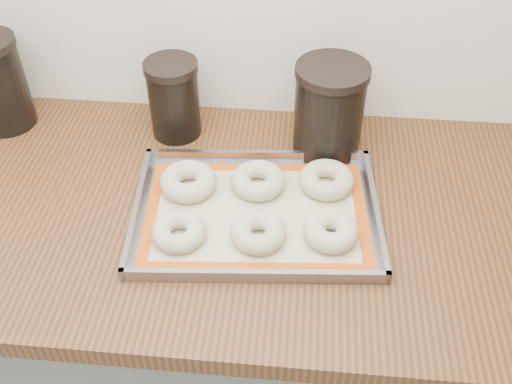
# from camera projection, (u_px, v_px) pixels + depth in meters

# --- Properties ---
(cabinet) EXTENTS (3.00, 0.65, 0.86)m
(cabinet) POSITION_uv_depth(u_px,v_px,m) (208.00, 340.00, 1.48)
(cabinet) COLOR slate
(cabinet) RESTS_ON floor
(countertop) EXTENTS (3.06, 0.68, 0.04)m
(countertop) POSITION_uv_depth(u_px,v_px,m) (196.00, 211.00, 1.18)
(countertop) COLOR brown
(countertop) RESTS_ON cabinet
(baking_tray) EXTENTS (0.49, 0.37, 0.03)m
(baking_tray) POSITION_uv_depth(u_px,v_px,m) (256.00, 213.00, 1.13)
(baking_tray) COLOR gray
(baking_tray) RESTS_ON countertop
(baking_mat) EXTENTS (0.44, 0.32, 0.00)m
(baking_mat) POSITION_uv_depth(u_px,v_px,m) (256.00, 213.00, 1.14)
(baking_mat) COLOR #C6B793
(baking_mat) RESTS_ON baking_tray
(bagel_front_left) EXTENTS (0.11, 0.11, 0.04)m
(bagel_front_left) POSITION_uv_depth(u_px,v_px,m) (179.00, 231.00, 1.08)
(bagel_front_left) COLOR #C3B697
(bagel_front_left) RESTS_ON baking_mat
(bagel_front_mid) EXTENTS (0.13, 0.13, 0.04)m
(bagel_front_mid) POSITION_uv_depth(u_px,v_px,m) (258.00, 232.00, 1.07)
(bagel_front_mid) COLOR #C3B697
(bagel_front_mid) RESTS_ON baking_mat
(bagel_front_right) EXTENTS (0.13, 0.13, 0.04)m
(bagel_front_right) POSITION_uv_depth(u_px,v_px,m) (331.00, 231.00, 1.07)
(bagel_front_right) COLOR #C3B697
(bagel_front_right) RESTS_ON baking_mat
(bagel_back_left) EXTENTS (0.12, 0.12, 0.04)m
(bagel_back_left) POSITION_uv_depth(u_px,v_px,m) (188.00, 181.00, 1.17)
(bagel_back_left) COLOR #C3B697
(bagel_back_left) RESTS_ON baking_mat
(bagel_back_mid) EXTENTS (0.11, 0.11, 0.04)m
(bagel_back_mid) POSITION_uv_depth(u_px,v_px,m) (258.00, 180.00, 1.18)
(bagel_back_mid) COLOR #C3B697
(bagel_back_mid) RESTS_ON baking_mat
(bagel_back_right) EXTENTS (0.14, 0.14, 0.04)m
(bagel_back_right) POSITION_uv_depth(u_px,v_px,m) (327.00, 180.00, 1.18)
(bagel_back_right) COLOR #C3B697
(bagel_back_right) RESTS_ON baking_mat
(canister_mid) EXTENTS (0.11, 0.11, 0.17)m
(canister_mid) POSITION_uv_depth(u_px,v_px,m) (174.00, 98.00, 1.27)
(canister_mid) COLOR black
(canister_mid) RESTS_ON countertop
(canister_right) EXTENTS (0.15, 0.15, 0.20)m
(canister_right) POSITION_uv_depth(u_px,v_px,m) (329.00, 110.00, 1.22)
(canister_right) COLOR black
(canister_right) RESTS_ON countertop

